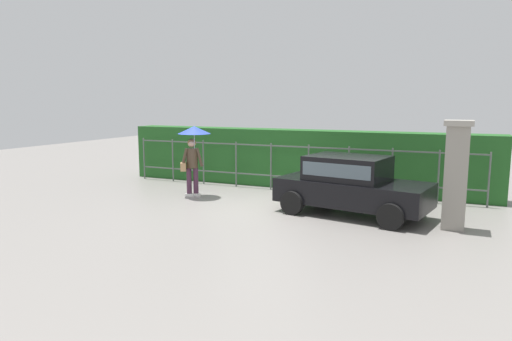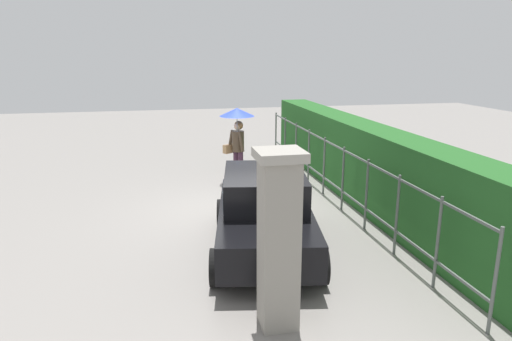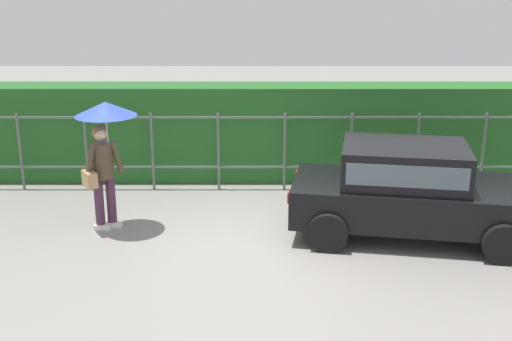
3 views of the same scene
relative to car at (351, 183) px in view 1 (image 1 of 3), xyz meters
The scene contains 6 objects.
ground_plane 2.50m from the car, behind, with size 40.00×40.00×0.00m, color gray.
car is the anchor object (origin of this frame).
pedestrian 4.85m from the car, behind, with size 0.96×0.96×2.10m.
gate_pillar 2.47m from the car, ahead, with size 0.60×0.60×2.42m.
fence_section 3.37m from the car, 137.27° to the left, with size 11.38×0.05×1.50m.
hedge_row 3.94m from the car, 128.92° to the left, with size 12.33×0.90×1.90m, color #235B23.
Camera 1 is at (4.89, -11.06, 2.83)m, focal length 32.48 mm.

